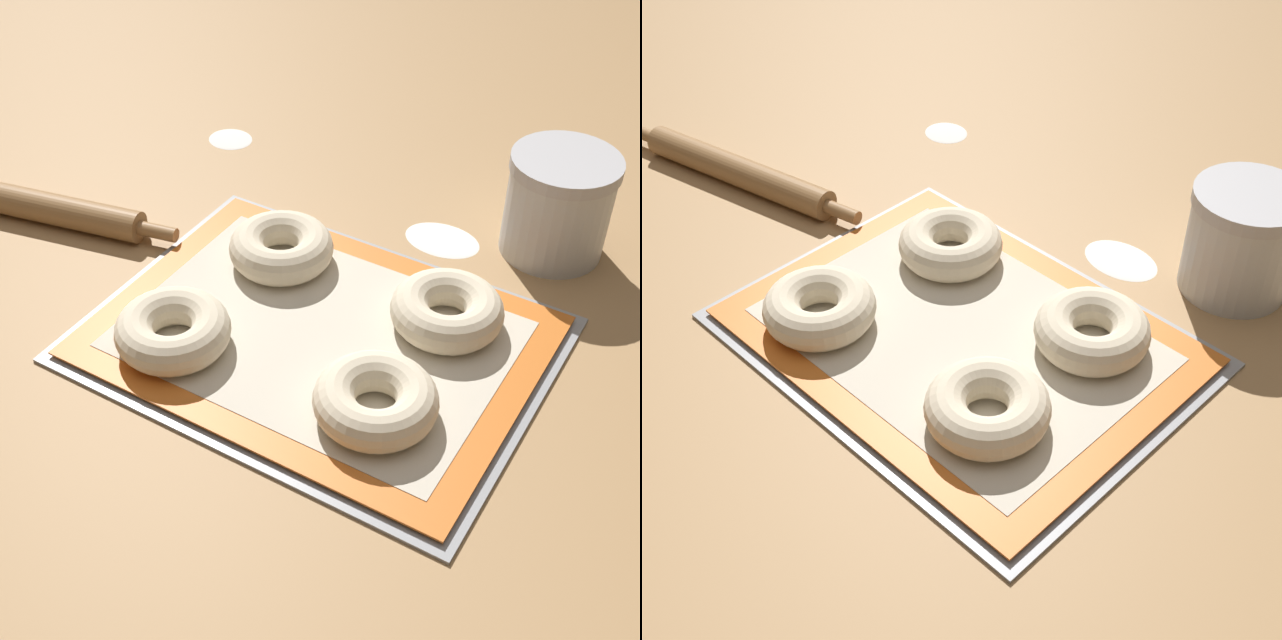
{
  "view_description": "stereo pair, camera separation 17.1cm",
  "coord_description": "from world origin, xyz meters",
  "views": [
    {
      "loc": [
        0.37,
        -0.61,
        0.66
      ],
      "look_at": [
        0.0,
        0.01,
        0.03
      ],
      "focal_mm": 50.0,
      "sensor_mm": 36.0,
      "label": 1
    },
    {
      "loc": [
        0.51,
        -0.5,
        0.66
      ],
      "look_at": [
        0.0,
        0.01,
        0.03
      ],
      "focal_mm": 50.0,
      "sensor_mm": 36.0,
      "label": 2
    }
  ],
  "objects": [
    {
      "name": "bagel_front_right",
      "position": [
        0.11,
        -0.06,
        0.03
      ],
      "size": [
        0.12,
        0.12,
        0.04
      ],
      "color": "beige",
      "rests_on": "baking_mat"
    },
    {
      "name": "flour_patch_far",
      "position": [
        0.04,
        0.25,
        0.0
      ],
      "size": [
        0.1,
        0.07,
        0.0
      ],
      "color": "white",
      "rests_on": "ground_plane"
    },
    {
      "name": "bagel_back_left",
      "position": [
        -0.1,
        0.1,
        0.03
      ],
      "size": [
        0.12,
        0.12,
        0.04
      ],
      "color": "beige",
      "rests_on": "baking_mat"
    },
    {
      "name": "ground_plane",
      "position": [
        0.0,
        0.0,
        0.0
      ],
      "size": [
        2.8,
        2.8,
        0.0
      ],
      "primitive_type": "plane",
      "color": "#A87F51"
    },
    {
      "name": "baking_mat",
      "position": [
        0.0,
        0.01,
        0.01
      ],
      "size": [
        0.46,
        0.35,
        0.0
      ],
      "color": "orange",
      "rests_on": "baking_tray"
    },
    {
      "name": "bagel_back_right",
      "position": [
        0.11,
        0.09,
        0.03
      ],
      "size": [
        0.12,
        0.12,
        0.04
      ],
      "color": "beige",
      "rests_on": "baking_mat"
    },
    {
      "name": "flour_canister",
      "position": [
        0.16,
        0.3,
        0.06
      ],
      "size": [
        0.13,
        0.13,
        0.13
      ],
      "color": "silver",
      "rests_on": "ground_plane"
    },
    {
      "name": "rolling_pin",
      "position": [
        -0.44,
        0.02,
        0.02
      ],
      "size": [
        0.4,
        0.1,
        0.04
      ],
      "color": "olive",
      "rests_on": "ground_plane"
    },
    {
      "name": "flour_patch_near",
      "position": [
        -0.34,
        0.32,
        0.0
      ],
      "size": [
        0.07,
        0.06,
        0.0
      ],
      "color": "white",
      "rests_on": "ground_plane"
    },
    {
      "name": "bagel_front_left",
      "position": [
        -0.12,
        -0.09,
        0.03
      ],
      "size": [
        0.12,
        0.12,
        0.04
      ],
      "color": "beige",
      "rests_on": "baking_mat"
    },
    {
      "name": "baking_tray",
      "position": [
        0.0,
        0.01,
        0.0
      ],
      "size": [
        0.49,
        0.37,
        0.01
      ],
      "color": "#93969B",
      "rests_on": "ground_plane"
    }
  ]
}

